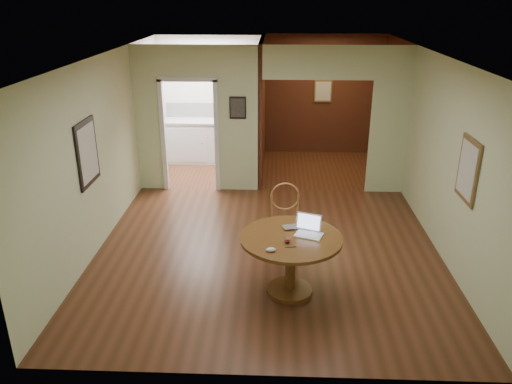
{
  "coord_description": "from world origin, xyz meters",
  "views": [
    {
      "loc": [
        0.1,
        -6.42,
        3.55
      ],
      "look_at": [
        -0.16,
        -0.2,
        1.04
      ],
      "focal_mm": 35.0,
      "sensor_mm": 36.0,
      "label": 1
    }
  ],
  "objects_px": {
    "dining_table": "(291,251)",
    "open_laptop": "(309,229)",
    "closed_laptop": "(298,228)",
    "chair": "(285,217)"
  },
  "relations": [
    {
      "from": "dining_table",
      "to": "closed_laptop",
      "type": "xyz_separation_m",
      "value": [
        0.09,
        0.21,
        0.22
      ]
    },
    {
      "from": "dining_table",
      "to": "open_laptop",
      "type": "height_order",
      "value": "open_laptop"
    },
    {
      "from": "dining_table",
      "to": "chair",
      "type": "bearing_deg",
      "value": 93.31
    },
    {
      "from": "dining_table",
      "to": "open_laptop",
      "type": "distance_m",
      "value": 0.36
    },
    {
      "from": "closed_laptop",
      "to": "dining_table",
      "type": "bearing_deg",
      "value": -130.27
    },
    {
      "from": "open_laptop",
      "to": "chair",
      "type": "bearing_deg",
      "value": 128.11
    },
    {
      "from": "open_laptop",
      "to": "closed_laptop",
      "type": "bearing_deg",
      "value": 162.42
    },
    {
      "from": "dining_table",
      "to": "chair",
      "type": "xyz_separation_m",
      "value": [
        -0.06,
        0.96,
        0.02
      ]
    },
    {
      "from": "closed_laptop",
      "to": "chair",
      "type": "bearing_deg",
      "value": 83.18
    },
    {
      "from": "chair",
      "to": "closed_laptop",
      "type": "relative_size",
      "value": 3.07
    }
  ]
}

